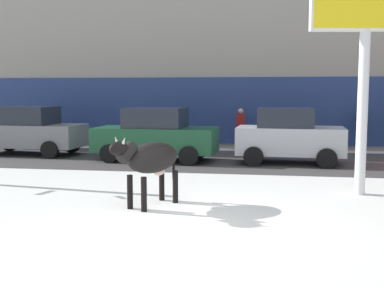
{
  "coord_description": "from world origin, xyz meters",
  "views": [
    {
      "loc": [
        1.35,
        -8.17,
        2.37
      ],
      "look_at": [
        -0.5,
        3.46,
        1.1
      ],
      "focal_mm": 44.87,
      "sensor_mm": 36.0,
      "label": 1
    }
  ],
  "objects": [
    {
      "name": "ground_plane",
      "position": [
        0.0,
        0.0,
        0.0
      ],
      "size": [
        120.0,
        120.0,
        0.0
      ],
      "primitive_type": "plane",
      "color": "white"
    },
    {
      "name": "cow_black",
      "position": [
        -1.04,
        1.4,
        0.99
      ],
      "size": [
        1.28,
        1.86,
        1.54
      ],
      "color": "black",
      "rests_on": "ground"
    },
    {
      "name": "car_silver_hatchback",
      "position": [
        2.05,
        8.03,
        0.93
      ],
      "size": [
        3.58,
        2.07,
        1.86
      ],
      "color": "#B7BABF",
      "rests_on": "ground"
    },
    {
      "name": "car_grey_sedan",
      "position": [
        -7.69,
        8.82,
        0.91
      ],
      "size": [
        4.28,
        2.15,
        1.84
      ],
      "color": "slate",
      "rests_on": "ground"
    },
    {
      "name": "pedestrian_near_billboard",
      "position": [
        4.86,
        11.02,
        0.88
      ],
      "size": [
        0.36,
        0.24,
        1.73
      ],
      "color": "#282833",
      "rests_on": "ground"
    },
    {
      "name": "pedestrian_by_cars",
      "position": [
        0.26,
        11.02,
        0.88
      ],
      "size": [
        0.36,
        0.24,
        1.73
      ],
      "color": "#282833",
      "rests_on": "ground"
    },
    {
      "name": "billboard",
      "position": [
        3.48,
        3.31,
        4.31
      ],
      "size": [
        2.52,
        0.61,
        5.56
      ],
      "color": "silver",
      "rests_on": "ground"
    },
    {
      "name": "car_darkgreen_sedan",
      "position": [
        -2.5,
        7.99,
        0.91
      ],
      "size": [
        4.28,
        2.15,
        1.84
      ],
      "color": "#194C2D",
      "rests_on": "ground"
    },
    {
      "name": "building_facade",
      "position": [
        0.0,
        15.05,
        6.48
      ],
      "size": [
        44.0,
        6.1,
        13.0
      ],
      "color": "gray",
      "rests_on": "ground"
    },
    {
      "name": "road_strip",
      "position": [
        0.0,
        8.4,
        0.0
      ],
      "size": [
        60.0,
        5.6,
        0.01
      ],
      "primitive_type": "cube",
      "color": "#423F3F",
      "rests_on": "ground"
    }
  ]
}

